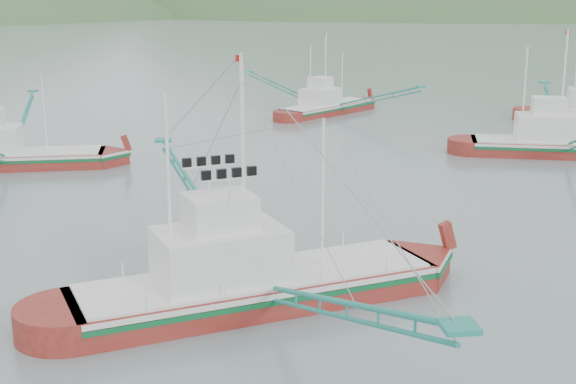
{
  "coord_description": "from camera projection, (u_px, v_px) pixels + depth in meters",
  "views": [
    {
      "loc": [
        -4.91,
        -32.12,
        13.02
      ],
      "look_at": [
        0.0,
        6.0,
        3.2
      ],
      "focal_mm": 50.0,
      "sensor_mm": 36.0,
      "label": 1
    }
  ],
  "objects": [
    {
      "name": "main_boat",
      "position": [
        252.0,
        256.0,
        33.37
      ],
      "size": [
        16.04,
        27.43,
        11.37
      ],
      "rotation": [
        0.0,
        0.0,
        0.29
      ],
      "color": "maroon",
      "rests_on": "ground"
    },
    {
      "name": "bg_boat_right",
      "position": [
        564.0,
        131.0,
        63.46
      ],
      "size": [
        15.01,
        25.65,
        10.64
      ],
      "rotation": [
        0.0,
        0.0,
        -0.3
      ],
      "color": "maroon",
      "rests_on": "ground"
    },
    {
      "name": "ground",
      "position": [
        306.0,
        297.0,
        34.7
      ],
      "size": [
        1200.0,
        1200.0,
        0.0
      ],
      "primitive_type": "plane",
      "color": "slate",
      "rests_on": "ground"
    },
    {
      "name": "ridge_distant",
      "position": [
        231.0,
        6.0,
        576.52
      ],
      "size": [
        960.0,
        400.0,
        240.0
      ],
      "primitive_type": "ellipsoid",
      "color": "slate",
      "rests_on": "ground"
    },
    {
      "name": "bg_boat_left",
      "position": [
        6.0,
        149.0,
        59.42
      ],
      "size": [
        13.92,
        25.12,
        10.16
      ],
      "rotation": [
        0.0,
        0.0,
        0.02
      ],
      "color": "maroon",
      "rests_on": "ground"
    },
    {
      "name": "bg_boat_far",
      "position": [
        327.0,
        95.0,
        84.62
      ],
      "size": [
        18.35,
        19.35,
        9.19
      ],
      "rotation": [
        0.0,
        0.0,
        0.73
      ],
      "color": "maroon",
      "rests_on": "ground"
    }
  ]
}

